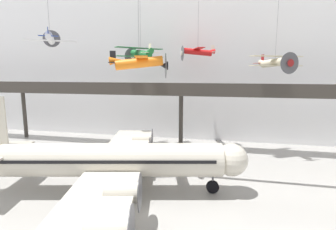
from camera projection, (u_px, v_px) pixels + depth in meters
The scene contains 9 objects.
ground_plane at pixel (137, 217), 22.57m from camera, with size 260.00×260.00×0.00m, color #9E9B96.
hangar_back_wall at pixel (187, 65), 48.43m from camera, with size 140.00×3.00×27.33m.
mezzanine_walkway at pixel (180, 93), 41.81m from camera, with size 110.00×3.20×10.71m.
airliner_silver_main at pixel (106, 160), 26.50m from camera, with size 28.84×33.26×10.00m.
suspended_plane_orange_highwing at pixel (139, 62), 29.06m from camera, with size 6.72×7.98×11.52m.
suspended_plane_green_biplane at pixel (141, 53), 41.70m from camera, with size 6.84×6.88×9.75m.
suspended_plane_cream_biplane at pixel (275, 62), 37.26m from camera, with size 7.64×6.81×11.06m.
suspended_plane_red_highwing at pixel (198, 52), 41.83m from camera, with size 5.77×6.72×9.15m.
suspended_plane_white_twin at pixel (50, 38), 34.72m from camera, with size 6.09×5.51×7.46m.
Camera 1 is at (7.13, -19.79, 12.29)m, focal length 28.00 mm.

